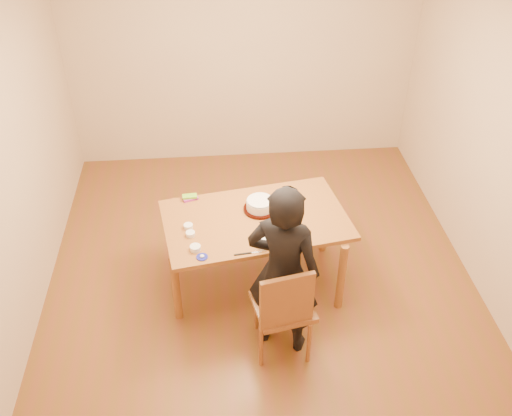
{
  "coord_description": "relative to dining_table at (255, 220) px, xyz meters",
  "views": [
    {
      "loc": [
        -0.4,
        -3.94,
        3.81
      ],
      "look_at": [
        -0.05,
        -0.09,
        0.9
      ],
      "focal_mm": 40.0,
      "sensor_mm": 36.0,
      "label": 1
    }
  ],
  "objects": [
    {
      "name": "room_shell",
      "position": [
        0.05,
        0.38,
        0.62
      ],
      "size": [
        4.0,
        4.5,
        2.7
      ],
      "color": "brown",
      "rests_on": "ground"
    },
    {
      "name": "dining_table",
      "position": [
        0.0,
        0.0,
        0.0
      ],
      "size": [
        1.72,
        1.19,
        0.04
      ],
      "primitive_type": "cube",
      "rotation": [
        0.0,
        0.0,
        0.16
      ],
      "color": "brown",
      "rests_on": "floor"
    },
    {
      "name": "dining_chair",
      "position": [
        0.15,
        -0.78,
        -0.28
      ],
      "size": [
        0.53,
        0.53,
        0.04
      ],
      "primitive_type": "cube",
      "rotation": [
        0.0,
        0.0,
        0.2
      ],
      "color": "brown",
      "rests_on": "floor"
    },
    {
      "name": "cake_plate",
      "position": [
        0.05,
        0.12,
        0.03
      ],
      "size": [
        0.29,
        0.29,
        0.02
      ],
      "primitive_type": "cylinder",
      "color": "red",
      "rests_on": "dining_table"
    },
    {
      "name": "cake",
      "position": [
        0.05,
        0.12,
        0.08
      ],
      "size": [
        0.24,
        0.24,
        0.08
      ],
      "primitive_type": "cylinder",
      "color": "white",
      "rests_on": "cake_plate"
    },
    {
      "name": "frosting_dome",
      "position": [
        0.05,
        0.12,
        0.13
      ],
      "size": [
        0.24,
        0.24,
        0.03
      ],
      "primitive_type": "ellipsoid",
      "color": "white",
      "rests_on": "cake"
    },
    {
      "name": "frosting_tub",
      "position": [
        0.04,
        -0.39,
        0.06
      ],
      "size": [
        0.1,
        0.1,
        0.08
      ],
      "primitive_type": "cylinder",
      "color": "white",
      "rests_on": "dining_table"
    },
    {
      "name": "frosting_lid",
      "position": [
        -0.47,
        -0.47,
        0.02
      ],
      "size": [
        0.09,
        0.09,
        0.01
      ],
      "primitive_type": "cylinder",
      "color": "#161A93",
      "rests_on": "dining_table"
    },
    {
      "name": "frosting_dollop",
      "position": [
        -0.47,
        -0.47,
        0.04
      ],
      "size": [
        0.04,
        0.04,
        0.02
      ],
      "primitive_type": "ellipsoid",
      "color": "white",
      "rests_on": "frosting_lid"
    },
    {
      "name": "ramekin_green",
      "position": [
        -0.52,
        -0.37,
        0.04
      ],
      "size": [
        0.09,
        0.09,
        0.04
      ],
      "primitive_type": "cylinder",
      "color": "white",
      "rests_on": "dining_table"
    },
    {
      "name": "ramekin_yellow",
      "position": [
        -0.58,
        -0.08,
        0.04
      ],
      "size": [
        0.08,
        0.08,
        0.04
      ],
      "primitive_type": "cylinder",
      "color": "white",
      "rests_on": "dining_table"
    },
    {
      "name": "ramekin_multi",
      "position": [
        -0.56,
        -0.19,
        0.04
      ],
      "size": [
        0.08,
        0.08,
        0.04
      ],
      "primitive_type": "cylinder",
      "color": "white",
      "rests_on": "dining_table"
    },
    {
      "name": "candy_box_pink",
      "position": [
        -0.57,
        0.33,
        0.03
      ],
      "size": [
        0.15,
        0.11,
        0.02
      ],
      "primitive_type": "cube",
      "rotation": [
        0.0,
        0.0,
        0.33
      ],
      "color": "#C82F9F",
      "rests_on": "dining_table"
    },
    {
      "name": "candy_box_green",
      "position": [
        -0.57,
        0.34,
        0.05
      ],
      "size": [
        0.14,
        0.08,
        0.02
      ],
      "primitive_type": "cube",
      "rotation": [
        0.0,
        0.0,
        0.08
      ],
      "color": "green",
      "rests_on": "candy_box_pink"
    },
    {
      "name": "spatula",
      "position": [
        -0.14,
        -0.46,
        0.02
      ],
      "size": [
        0.15,
        0.03,
        0.01
      ],
      "primitive_type": "cube",
      "rotation": [
        0.0,
        0.0,
        0.11
      ],
      "color": "black",
      "rests_on": "dining_table"
    },
    {
      "name": "person",
      "position": [
        0.15,
        -0.73,
        0.06
      ],
      "size": [
        0.68,
        0.57,
        1.58
      ],
      "primitive_type": "imported",
      "rotation": [
        0.0,
        0.0,
        2.75
      ],
      "color": "black",
      "rests_on": "floor"
    }
  ]
}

